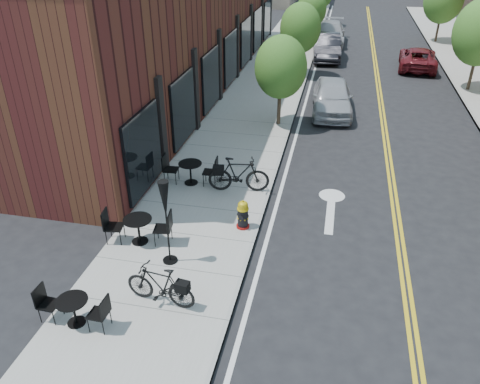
# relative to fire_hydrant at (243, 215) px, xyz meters

# --- Properties ---
(ground) EXTENTS (120.00, 120.00, 0.00)m
(ground) POSITION_rel_fire_hydrant_xyz_m (0.47, -0.70, -0.54)
(ground) COLOR black
(ground) RESTS_ON ground
(sidewalk_near) EXTENTS (4.00, 70.00, 0.12)m
(sidewalk_near) POSITION_rel_fire_hydrant_xyz_m (-1.53, 9.30, -0.48)
(sidewalk_near) COLOR #9E9B93
(sidewalk_near) RESTS_ON ground
(building_near) EXTENTS (5.00, 28.00, 7.00)m
(building_near) POSITION_rel_fire_hydrant_xyz_m (-6.03, 13.30, 2.96)
(building_near) COLOR #471816
(building_near) RESTS_ON ground
(tree_near_a) EXTENTS (2.20, 2.20, 3.81)m
(tree_near_a) POSITION_rel_fire_hydrant_xyz_m (-0.13, 8.30, 2.06)
(tree_near_a) COLOR #382B1E
(tree_near_a) RESTS_ON sidewalk_near
(tree_near_b) EXTENTS (2.30, 2.30, 3.98)m
(tree_near_b) POSITION_rel_fire_hydrant_xyz_m (-0.13, 16.30, 2.17)
(tree_near_b) COLOR #382B1E
(tree_near_b) RESTS_ON sidewalk_near
(tree_near_c) EXTENTS (2.10, 2.10, 3.67)m
(tree_near_c) POSITION_rel_fire_hydrant_xyz_m (-0.13, 24.30, 1.99)
(tree_near_c) COLOR #382B1E
(tree_near_c) RESTS_ON sidewalk_near
(fire_hydrant) EXTENTS (0.46, 0.46, 0.89)m
(fire_hydrant) POSITION_rel_fire_hydrant_xyz_m (0.00, 0.00, 0.00)
(fire_hydrant) COLOR maroon
(fire_hydrant) RESTS_ON sidewalk_near
(bicycle_left) EXTENTS (1.78, 0.71, 1.04)m
(bicycle_left) POSITION_rel_fire_hydrant_xyz_m (-1.21, -3.47, 0.10)
(bicycle_left) COLOR black
(bicycle_left) RESTS_ON sidewalk_near
(bicycle_right) EXTENTS (2.06, 0.87, 1.20)m
(bicycle_right) POSITION_rel_fire_hydrant_xyz_m (-0.57, 2.06, 0.18)
(bicycle_right) COLOR black
(bicycle_right) RESTS_ON sidewalk_near
(bistro_set_a) EXTENTS (1.61, 0.71, 0.87)m
(bistro_set_a) POSITION_rel_fire_hydrant_xyz_m (-2.83, -4.48, 0.01)
(bistro_set_a) COLOR black
(bistro_set_a) RESTS_ON sidewalk_near
(bistro_set_b) EXTENTS (1.85, 0.89, 0.98)m
(bistro_set_b) POSITION_rel_fire_hydrant_xyz_m (-2.65, -1.32, 0.07)
(bistro_set_b) COLOR black
(bistro_set_b) RESTS_ON sidewalk_near
(bistro_set_c) EXTENTS (1.84, 0.84, 0.98)m
(bistro_set_c) POSITION_rel_fire_hydrant_xyz_m (-2.27, 2.23, 0.07)
(bistro_set_c) COLOR black
(bistro_set_c) RESTS_ON sidewalk_near
(patio_umbrella) EXTENTS (0.38, 0.38, 2.38)m
(patio_umbrella) POSITION_rel_fire_hydrant_xyz_m (-1.54, -1.95, 1.28)
(patio_umbrella) COLOR black
(patio_umbrella) RESTS_ON sidewalk_near
(parked_car_a) EXTENTS (2.09, 4.60, 1.53)m
(parked_car_a) POSITION_rel_fire_hydrant_xyz_m (2.07, 10.52, 0.22)
(parked_car_a) COLOR #AAACB3
(parked_car_a) RESTS_ON ground
(parked_car_b) EXTENTS (2.07, 4.92, 1.58)m
(parked_car_b) POSITION_rel_fire_hydrant_xyz_m (1.27, 20.75, 0.25)
(parked_car_b) COLOR black
(parked_car_b) RESTS_ON ground
(parked_car_c) EXTENTS (2.22, 5.33, 1.54)m
(parked_car_c) POSITION_rel_fire_hydrant_xyz_m (1.27, 25.39, 0.23)
(parked_car_c) COLOR #A7A7AB
(parked_car_c) RESTS_ON ground
(parked_car_far) EXTENTS (2.52, 4.78, 1.28)m
(parked_car_far) POSITION_rel_fire_hydrant_xyz_m (6.89, 19.49, 0.10)
(parked_car_far) COLOR maroon
(parked_car_far) RESTS_ON ground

